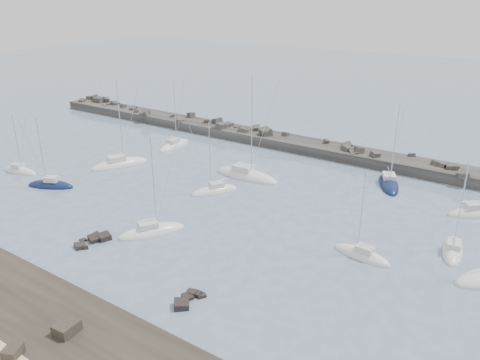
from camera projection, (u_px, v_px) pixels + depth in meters
name	position (u px, v px, depth m)	size (l,w,h in m)	color
ground	(164.00, 223.00, 61.73)	(400.00, 400.00, 0.00)	slate
rock_shelf	(6.00, 309.00, 44.96)	(140.00, 12.17, 1.99)	black
rock_cluster_near	(94.00, 241.00, 57.05)	(3.38, 4.82, 1.54)	black
rock_cluster_far	(188.00, 301.00, 46.10)	(2.25, 4.11, 1.30)	black
breakwater	(263.00, 141.00, 94.89)	(115.00, 7.57, 4.85)	#2E2C29
sailboat_0	(20.00, 172.00, 78.99)	(7.07, 3.37, 10.95)	silver
sailboat_1	(174.00, 146.00, 92.22)	(3.24, 8.90, 13.84)	silver
sailboat_2	(51.00, 186.00, 73.12)	(7.78, 5.30, 12.12)	#0F1A3F
sailboat_3	(120.00, 165.00, 82.05)	(7.04, 10.55, 16.02)	silver
sailboat_4	(246.00, 176.00, 76.97)	(11.61, 3.81, 18.09)	silver
sailboat_5	(214.00, 191.00, 71.20)	(5.83, 7.63, 11.95)	silver
sailboat_6	(152.00, 232.00, 59.08)	(6.72, 8.70, 13.59)	silver
sailboat_7	(389.00, 184.00, 73.74)	(6.39, 9.44, 14.38)	#0F1A3F
sailboat_8	(362.00, 255.00, 53.85)	(7.28, 3.04, 11.31)	silver
sailboat_9	(453.00, 251.00, 54.88)	(3.40, 7.56, 11.62)	silver
sailboat_11	(474.00, 213.00, 64.06)	(7.59, 7.05, 12.72)	silver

